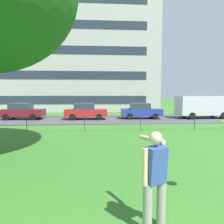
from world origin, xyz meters
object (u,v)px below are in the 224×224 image
(frisbee, at_px, (224,121))
(person_thrower, at_px, (154,177))
(car_blue_left, at_px, (141,111))
(panel_van_far_left, at_px, (202,106))
(car_maroon_far_right, at_px, (22,111))
(car_red_center, at_px, (86,111))
(apartment_building_background, at_px, (72,58))

(frisbee, bearing_deg, person_thrower, -154.75)
(car_blue_left, xyz_separation_m, panel_van_far_left, (6.25, -0.15, 0.49))
(car_maroon_far_right, bearing_deg, car_red_center, -3.36)
(person_thrower, bearing_deg, apartment_building_background, 99.35)
(apartment_building_background, bearing_deg, frisbee, -77.42)
(car_blue_left, bearing_deg, panel_van_far_left, -1.34)
(frisbee, xyz_separation_m, car_red_center, (-3.88, 15.61, -1.01))
(panel_van_far_left, bearing_deg, car_red_center, -179.80)
(panel_van_far_left, xyz_separation_m, apartment_building_background, (-14.93, 16.11, 7.40))
(car_maroon_far_right, distance_m, car_red_center, 6.13)
(car_red_center, xyz_separation_m, panel_van_far_left, (11.72, 0.04, 0.49))
(car_maroon_far_right, bearing_deg, person_thrower, -63.76)
(apartment_building_background, bearing_deg, panel_van_far_left, -47.18)
(person_thrower, relative_size, car_maroon_far_right, 0.43)
(car_maroon_far_right, bearing_deg, panel_van_far_left, -1.02)
(person_thrower, relative_size, frisbee, 5.06)
(panel_van_far_left, distance_m, apartment_building_background, 23.17)
(frisbee, relative_size, panel_van_far_left, 0.07)
(car_maroon_far_right, height_order, apartment_building_background, apartment_building_background)
(car_maroon_far_right, height_order, car_red_center, same)
(frisbee, bearing_deg, car_blue_left, 84.25)
(car_maroon_far_right, relative_size, apartment_building_background, 0.15)
(person_thrower, bearing_deg, frisbee, 25.25)
(car_maroon_far_right, xyz_separation_m, car_blue_left, (11.59, -0.17, 0.00))
(apartment_building_background, bearing_deg, car_red_center, -78.77)
(person_thrower, height_order, car_blue_left, person_thrower)
(frisbee, height_order, car_maroon_far_right, frisbee)
(person_thrower, bearing_deg, car_maroon_far_right, 116.24)
(apartment_building_background, bearing_deg, person_thrower, -80.65)
(person_thrower, height_order, panel_van_far_left, panel_van_far_left)
(car_blue_left, bearing_deg, car_maroon_far_right, 179.16)
(car_blue_left, relative_size, apartment_building_background, 0.15)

